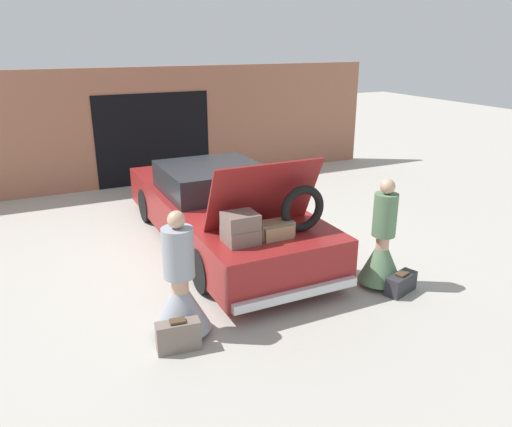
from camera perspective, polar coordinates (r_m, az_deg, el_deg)
ground_plane at (r=8.90m, az=-4.09°, el=-3.27°), size 40.00×40.00×0.00m
garage_wall_back at (r=12.54m, az=-11.75°, el=9.67°), size 12.00×0.14×2.80m
car at (r=8.67m, az=-4.17°, el=0.45°), size 1.96×5.41×1.86m
person_left at (r=6.09m, az=-8.64°, el=-8.89°), size 0.71×0.71×1.58m
person_right at (r=7.38m, az=14.20°, el=-3.95°), size 0.63×0.63×1.61m
suitcase_beside_left_person at (r=5.98m, az=-8.87°, el=-13.65°), size 0.52×0.25×0.39m
suitcase_beside_right_person at (r=7.42m, az=16.24°, el=-7.67°), size 0.56×0.36×0.31m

